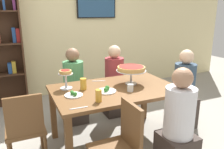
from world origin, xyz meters
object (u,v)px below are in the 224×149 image
object	(u,v)px
diner_far_left	(74,91)
diner_near_right	(178,131)
salad_plate_near_diner	(106,90)
cutlery_fork_near	(99,81)
cutlery_knife_near	(79,108)
dining_table	(115,95)
diner_head_east	(183,95)
personal_pizza_stand	(66,76)
salad_plate_far_diner	(74,95)
beer_glass_amber_short	(83,84)
television	(96,5)
chair_head_west	(25,127)
deep_dish_pizza_stand	(131,69)
beer_glass_amber_tall	(99,96)
water_glass_clear_near	(130,88)
diner_far_right	(114,86)
chair_near_left	(120,144)

from	to	relation	value
diner_far_left	diner_near_right	bearing A→B (deg)	22.02
salad_plate_near_diner	cutlery_fork_near	xyz separation A→B (m)	(0.07, 0.44, -0.02)
salad_plate_near_diner	cutlery_knife_near	distance (m)	0.54
dining_table	diner_far_left	size ratio (longest dim) A/B	1.33
diner_head_east	cutlery_knife_near	world-z (taller)	diner_head_east
personal_pizza_stand	salad_plate_far_diner	bearing A→B (deg)	-86.70
salad_plate_far_diner	beer_glass_amber_short	size ratio (longest dim) A/B	1.47
television	personal_pizza_stand	bearing A→B (deg)	-120.93
television	chair_head_west	size ratio (longest dim) A/B	0.95
salad_plate_far_diner	cutlery_knife_near	world-z (taller)	salad_plate_far_diner
diner_near_right	deep_dish_pizza_stand	size ratio (longest dim) A/B	2.97
dining_table	television	bearing A→B (deg)	74.94
cutlery_knife_near	diner_head_east	bearing A→B (deg)	14.33
cutlery_fork_near	cutlery_knife_near	size ratio (longest dim) A/B	1.00
beer_glass_amber_tall	chair_head_west	bearing A→B (deg)	161.22
diner_head_east	diner_far_left	size ratio (longest dim) A/B	1.00
beer_glass_amber_tall	dining_table	bearing A→B (deg)	42.64
television	cutlery_fork_near	world-z (taller)	television
diner_far_left	salad_plate_far_diner	distance (m)	0.89
television	diner_head_east	world-z (taller)	television
salad_plate_near_diner	beer_glass_amber_tall	world-z (taller)	beer_glass_amber_tall
salad_plate_far_diner	chair_head_west	bearing A→B (deg)	-177.56
deep_dish_pizza_stand	salad_plate_near_diner	size ratio (longest dim) A/B	1.65
beer_glass_amber_short	cutlery_fork_near	size ratio (longest dim) A/B	0.78
diner_head_east	salad_plate_far_diner	size ratio (longest dim) A/B	5.59
deep_dish_pizza_stand	beer_glass_amber_short	distance (m)	0.64
water_glass_clear_near	cutlery_knife_near	world-z (taller)	water_glass_clear_near
diner_far_right	chair_near_left	xyz separation A→B (m)	(-0.66, -1.54, -0.01)
beer_glass_amber_short	chair_near_left	bearing A→B (deg)	-86.03
diner_near_right	deep_dish_pizza_stand	bearing A→B (deg)	4.07
diner_near_right	cutlery_fork_near	xyz separation A→B (m)	(-0.40, 1.17, 0.25)
television	salad_plate_near_diner	distance (m)	2.51
chair_near_left	cutlery_knife_near	xyz separation A→B (m)	(-0.27, 0.38, 0.26)
diner_head_east	personal_pizza_stand	distance (m)	1.70
water_glass_clear_near	cutlery_fork_near	size ratio (longest dim) A/B	0.51
salad_plate_near_diner	cutlery_fork_near	distance (m)	0.44
television	salad_plate_far_diner	world-z (taller)	television
beer_glass_amber_tall	cutlery_fork_near	world-z (taller)	beer_glass_amber_tall
beer_glass_amber_tall	diner_near_right	bearing A→B (deg)	-36.38
diner_far_left	deep_dish_pizza_stand	world-z (taller)	diner_far_left
water_glass_clear_near	cutlery_knife_near	distance (m)	0.73
diner_head_east	beer_glass_amber_tall	bearing A→B (deg)	11.65
dining_table	diner_far_left	distance (m)	0.85
cutlery_knife_near	deep_dish_pizza_stand	bearing A→B (deg)	30.53
cutlery_fork_near	cutlery_knife_near	xyz separation A→B (m)	(-0.50, -0.75, 0.00)
water_glass_clear_near	beer_glass_amber_tall	bearing A→B (deg)	-163.05
diner_far_left	chair_head_west	distance (m)	1.13
diner_far_right	diner_near_right	xyz separation A→B (m)	(-0.02, -1.57, 0.00)
diner_head_east	cutlery_fork_near	world-z (taller)	diner_head_east
salad_plate_near_diner	water_glass_clear_near	bearing A→B (deg)	-21.44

